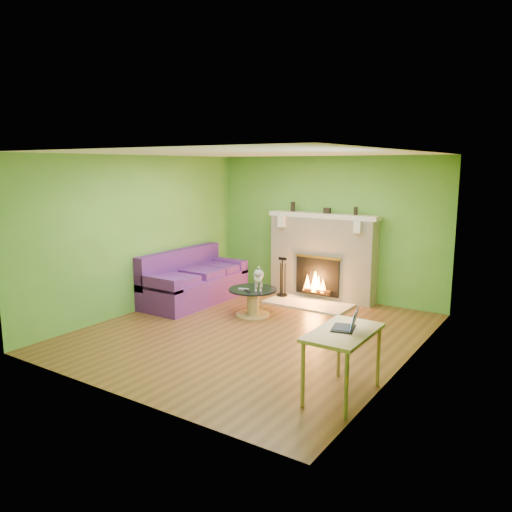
{
  "coord_description": "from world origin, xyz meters",
  "views": [
    {
      "loc": [
        3.93,
        -5.86,
        2.44
      ],
      "look_at": [
        -0.19,
        0.4,
        1.07
      ],
      "focal_mm": 35.0,
      "sensor_mm": 36.0,
      "label": 1
    }
  ],
  "objects_px": {
    "desk": "(343,339)",
    "cat": "(259,278)",
    "sofa": "(192,282)",
    "coffee_table": "(253,300)"
  },
  "relations": [
    {
      "from": "coffee_table",
      "to": "desk",
      "type": "height_order",
      "value": "desk"
    },
    {
      "from": "desk",
      "to": "cat",
      "type": "bearing_deg",
      "value": 140.13
    },
    {
      "from": "coffee_table",
      "to": "cat",
      "type": "height_order",
      "value": "cat"
    },
    {
      "from": "desk",
      "to": "cat",
      "type": "xyz_separation_m",
      "value": [
        -2.33,
        1.95,
        -0.01
      ]
    },
    {
      "from": "cat",
      "to": "desk",
      "type": "bearing_deg",
      "value": -70.19
    },
    {
      "from": "coffee_table",
      "to": "desk",
      "type": "distance_m",
      "value": 3.09
    },
    {
      "from": "desk",
      "to": "cat",
      "type": "height_order",
      "value": "cat"
    },
    {
      "from": "sofa",
      "to": "coffee_table",
      "type": "distance_m",
      "value": 1.41
    },
    {
      "from": "sofa",
      "to": "cat",
      "type": "xyz_separation_m",
      "value": [
        1.48,
        -0.07,
        0.28
      ]
    },
    {
      "from": "desk",
      "to": "cat",
      "type": "distance_m",
      "value": 3.04
    }
  ]
}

